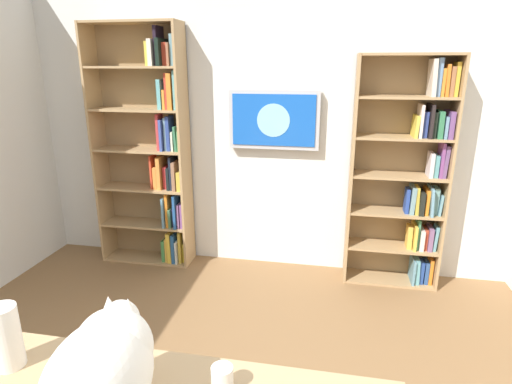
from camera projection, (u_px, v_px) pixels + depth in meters
The scene contains 7 objects.
wall_back at pixel (267, 125), 3.77m from camera, with size 4.52×0.06×2.70m, color silver.
bookshelf_left at pixel (409, 175), 3.50m from camera, with size 0.79×0.28×1.96m.
bookshelf_right at pixel (153, 152), 3.88m from camera, with size 0.88×0.28×2.24m.
wall_mounted_tv at pixel (274, 120), 3.66m from camera, with size 0.80×0.07×0.52m.
cat at pixel (104, 369), 1.32m from camera, with size 0.31×0.56×0.38m.
paper_towel_roll at pixel (6, 337), 1.58m from camera, with size 0.11×0.11×0.26m, color white.
coffee_mug at pixel (222, 379), 1.48m from camera, with size 0.08×0.08×0.10m, color white.
Camera 1 is at (-0.61, 1.51, 1.88)m, focal length 29.11 mm.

